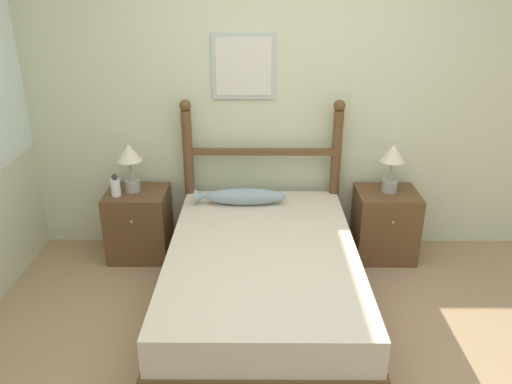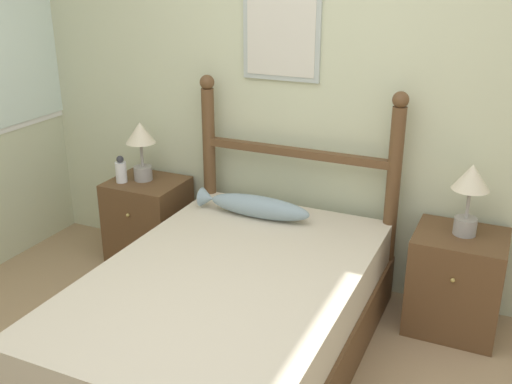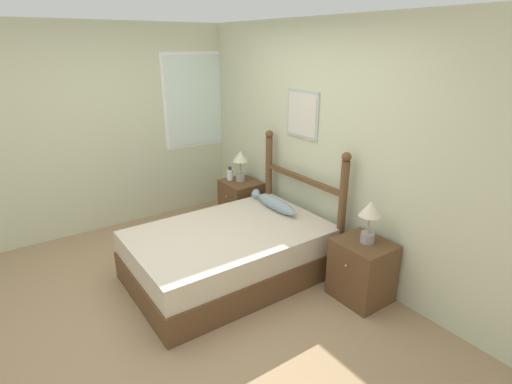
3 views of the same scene
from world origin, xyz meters
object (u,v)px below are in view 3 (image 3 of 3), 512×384
at_px(table_lamp_right, 370,215).
at_px(fish_pillow, 275,203).
at_px(bed, 230,253).
at_px(nightstand_left, 241,202).
at_px(bottle, 230,174).
at_px(nightstand_right, 362,270).
at_px(table_lamp_left, 240,161).

xyz_separation_m(table_lamp_right, fish_pillow, (-1.22, -0.13, -0.27)).
bearing_deg(bed, nightstand_left, 141.95).
bearing_deg(bottle, nightstand_right, 2.11).
relative_size(bed, nightstand_right, 3.38).
xyz_separation_m(nightstand_left, bottle, (-0.14, -0.08, 0.38)).
height_order(nightstand_right, table_lamp_left, table_lamp_left).
height_order(nightstand_left, table_lamp_left, table_lamp_left).
bearing_deg(fish_pillow, bed, -76.47).
relative_size(nightstand_right, table_lamp_left, 1.44).
bearing_deg(table_lamp_left, fish_pillow, -8.04).
relative_size(nightstand_right, table_lamp_right, 1.44).
xyz_separation_m(bed, table_lamp_left, (-1.07, 0.83, 0.60)).
distance_m(nightstand_right, table_lamp_left, 2.19).
bearing_deg(table_lamp_right, bed, -141.60).
relative_size(bed, table_lamp_left, 4.87).
height_order(bed, nightstand_right, nightstand_right).
height_order(bed, bottle, bottle).
bearing_deg(bottle, nightstand_left, 30.39).
xyz_separation_m(nightstand_right, bottle, (-2.22, -0.08, 0.38)).
distance_m(table_lamp_left, bottle, 0.24).
height_order(bed, fish_pillow, fish_pillow).
xyz_separation_m(table_lamp_left, table_lamp_right, (2.12, 0.00, 0.00)).
xyz_separation_m(nightstand_right, table_lamp_left, (-2.11, 0.01, 0.57)).
xyz_separation_m(nightstand_left, fish_pillow, (0.87, -0.11, 0.30)).
height_order(bottle, fish_pillow, bottle).
bearing_deg(bottle, table_lamp_right, 2.54).
bearing_deg(table_lamp_right, nightstand_left, -179.53).
relative_size(nightstand_left, table_lamp_left, 1.44).
height_order(bed, table_lamp_right, table_lamp_right).
distance_m(bed, nightstand_right, 1.32).
xyz_separation_m(bed, table_lamp_right, (1.05, 0.83, 0.60)).
bearing_deg(table_lamp_right, nightstand_right, -115.64).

